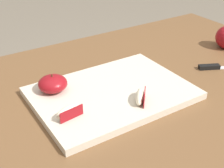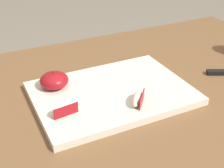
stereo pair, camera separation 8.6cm
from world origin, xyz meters
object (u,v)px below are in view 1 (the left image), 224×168
Objects in this scene: cutting_board at (112,93)px; apple_wedge_right at (69,112)px; apple_wedge_middle at (140,97)px; paring_knife at (213,67)px; apple_half_skin_up at (53,84)px.

cutting_board is 0.17m from apple_wedge_right.
apple_wedge_right is 1.06× the size of apple_wedge_middle.
paring_knife is (0.53, 0.01, -0.03)m from apple_wedge_right.
apple_half_skin_up is at bearing 166.51° from paring_knife.
apple_half_skin_up is 0.25m from apple_wedge_middle.
paring_knife is at bearing 8.65° from apple_wedge_middle.
cutting_board reaches higher than paring_knife.
cutting_board is at bearing -31.93° from apple_half_skin_up.
apple_half_skin_up is at bearing 134.13° from apple_wedge_middle.
cutting_board is 0.10m from apple_wedge_middle.
paring_knife is at bearing -13.49° from apple_half_skin_up.
apple_half_skin_up is 0.53× the size of paring_knife.
apple_wedge_right is 0.53m from paring_knife.
apple_wedge_right is (-0.02, -0.14, -0.01)m from apple_half_skin_up.
cutting_board is 6.07× the size of apple_wedge_right.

